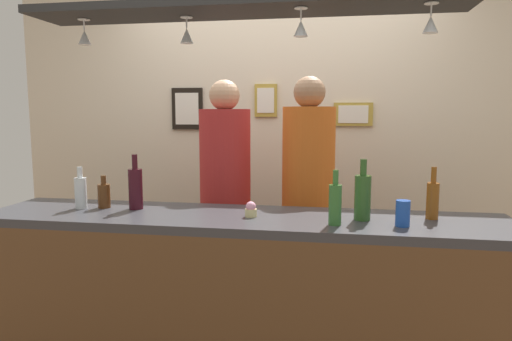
{
  "coord_description": "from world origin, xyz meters",
  "views": [
    {
      "loc": [
        0.46,
        -2.59,
        1.5
      ],
      "look_at": [
        0.0,
        0.1,
        1.15
      ],
      "focal_mm": 31.92,
      "sensor_mm": 36.0,
      "label": 1
    }
  ],
  "objects": [
    {
      "name": "back_wall",
      "position": [
        0.0,
        1.1,
        1.3
      ],
      "size": [
        4.4,
        0.06,
        2.6
      ],
      "primitive_type": "cube",
      "color": "beige",
      "rests_on": "ground_plane"
    },
    {
      "name": "bar_counter",
      "position": [
        0.0,
        -0.5,
        0.66
      ],
      "size": [
        2.7,
        0.55,
        0.98
      ],
      "color": "#38383D",
      "rests_on": "ground_plane"
    },
    {
      "name": "overhead_glass_rack",
      "position": [
        0.0,
        -0.3,
        2.01
      ],
      "size": [
        2.2,
        0.36,
        0.04
      ],
      "primitive_type": "cube",
      "color": "black"
    },
    {
      "name": "hanging_wineglass_far_left",
      "position": [
        -0.86,
        -0.29,
        1.9
      ],
      "size": [
        0.07,
        0.07,
        0.13
      ],
      "color": "silver",
      "rests_on": "overhead_glass_rack"
    },
    {
      "name": "hanging_wineglass_left",
      "position": [
        -0.31,
        -0.25,
        1.9
      ],
      "size": [
        0.07,
        0.07,
        0.13
      ],
      "color": "silver",
      "rests_on": "overhead_glass_rack"
    },
    {
      "name": "hanging_wineglass_center_left",
      "position": [
        0.29,
        -0.36,
        1.9
      ],
      "size": [
        0.07,
        0.07,
        0.13
      ],
      "color": "silver",
      "rests_on": "overhead_glass_rack"
    },
    {
      "name": "hanging_wineglass_center",
      "position": [
        0.88,
        -0.36,
        1.9
      ],
      "size": [
        0.07,
        0.07,
        0.13
      ],
      "color": "silver",
      "rests_on": "overhead_glass_rack"
    },
    {
      "name": "person_left_red_shirt",
      "position": [
        -0.25,
        0.35,
        1.04
      ],
      "size": [
        0.34,
        0.34,
        1.72
      ],
      "color": "#2D334C",
      "rests_on": "ground_plane"
    },
    {
      "name": "person_right_orange_shirt",
      "position": [
        0.3,
        0.35,
        1.05
      ],
      "size": [
        0.34,
        0.34,
        1.73
      ],
      "color": "#2D334C",
      "rests_on": "ground_plane"
    },
    {
      "name": "bottle_beer_brown_stubby",
      "position": [
        -0.79,
        -0.29,
        1.05
      ],
      "size": [
        0.07,
        0.07,
        0.18
      ],
      "color": "#512D14",
      "rests_on": "bar_counter"
    },
    {
      "name": "bottle_champagne_green",
      "position": [
        0.6,
        -0.34,
        1.1
      ],
      "size": [
        0.08,
        0.08,
        0.3
      ],
      "color": "#2D5623",
      "rests_on": "bar_counter"
    },
    {
      "name": "bottle_beer_green_import",
      "position": [
        0.47,
        -0.47,
        1.08
      ],
      "size": [
        0.06,
        0.06,
        0.26
      ],
      "color": "#336B2D",
      "rests_on": "bar_counter"
    },
    {
      "name": "bottle_beer_amber_tall",
      "position": [
        0.95,
        -0.27,
        1.08
      ],
      "size": [
        0.06,
        0.06,
        0.26
      ],
      "color": "brown",
      "rests_on": "bar_counter"
    },
    {
      "name": "bottle_soda_clear",
      "position": [
        -0.9,
        -0.32,
        1.07
      ],
      "size": [
        0.06,
        0.06,
        0.23
      ],
      "color": "silver",
      "rests_on": "bar_counter"
    },
    {
      "name": "bottle_wine_dark_red",
      "position": [
        -0.6,
        -0.29,
        1.1
      ],
      "size": [
        0.08,
        0.08,
        0.3
      ],
      "color": "#380F19",
      "rests_on": "bar_counter"
    },
    {
      "name": "drink_can",
      "position": [
        0.78,
        -0.44,
        1.04
      ],
      "size": [
        0.07,
        0.07,
        0.12
      ],
      "primitive_type": "cylinder",
      "color": "#1E4CB2",
      "rests_on": "bar_counter"
    },
    {
      "name": "cupcake",
      "position": [
        0.05,
        -0.37,
        1.01
      ],
      "size": [
        0.06,
        0.06,
        0.08
      ],
      "color": "beige",
      "rests_on": "bar_counter"
    },
    {
      "name": "picture_frame_crest",
      "position": [
        -0.08,
        1.06,
        1.6
      ],
      "size": [
        0.18,
        0.02,
        0.26
      ],
      "color": "#B29338",
      "rests_on": "back_wall"
    },
    {
      "name": "picture_frame_lower_pair",
      "position": [
        0.61,
        1.06,
        1.49
      ],
      "size": [
        0.3,
        0.02,
        0.18
      ],
      "color": "#B29338",
      "rests_on": "back_wall"
    },
    {
      "name": "picture_frame_caricature",
      "position": [
        -0.74,
        1.06,
        1.53
      ],
      "size": [
        0.26,
        0.02,
        0.34
      ],
      "color": "black",
      "rests_on": "back_wall"
    }
  ]
}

